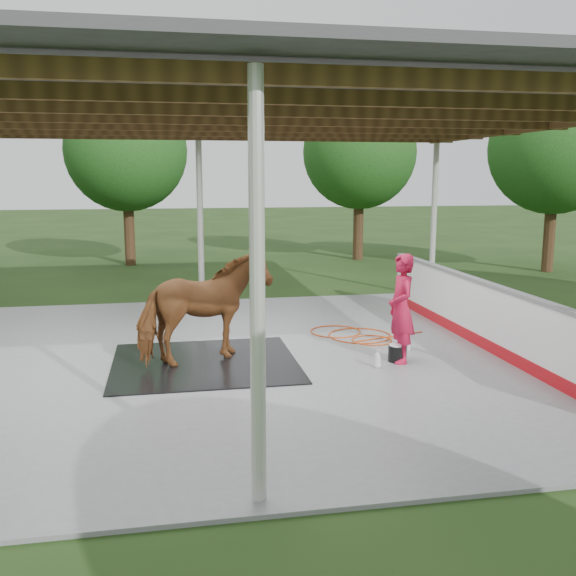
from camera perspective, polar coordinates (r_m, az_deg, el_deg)
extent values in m
plane|color=#1E3814|center=(10.62, -6.21, -6.47)|extent=(100.00, 100.00, 0.00)
cube|color=slate|center=(10.61, -6.21, -6.34)|extent=(12.00, 10.00, 0.05)
cylinder|color=beige|center=(5.60, -2.74, -0.53)|extent=(0.14, 0.14, 3.85)
cylinder|color=beige|center=(14.91, -7.81, 5.97)|extent=(0.14, 0.14, 3.85)
cylinder|color=beige|center=(16.23, 12.84, 6.13)|extent=(0.14, 0.14, 3.85)
cube|color=brown|center=(5.77, -3.19, 18.47)|extent=(12.00, 0.10, 0.18)
cube|color=brown|center=(7.25, -4.82, 16.71)|extent=(12.00, 0.10, 0.18)
cube|color=brown|center=(8.73, -5.88, 15.54)|extent=(12.00, 0.10, 0.18)
cube|color=brown|center=(10.22, -6.63, 14.71)|extent=(12.00, 0.10, 0.18)
cube|color=brown|center=(11.71, -7.18, 14.09)|extent=(12.00, 0.10, 0.18)
cube|color=brown|center=(13.21, -7.61, 13.61)|extent=(12.00, 0.10, 0.18)
cube|color=brown|center=(14.70, -7.94, 13.22)|extent=(12.00, 0.10, 0.18)
cube|color=brown|center=(12.07, 22.32, 13.32)|extent=(0.12, 10.00, 0.18)
cube|color=#38383A|center=(10.24, -6.65, 15.83)|extent=(12.60, 10.60, 0.10)
cube|color=#B00E17|center=(11.83, 16.62, -4.36)|extent=(0.14, 8.00, 0.20)
cube|color=white|center=(11.72, 16.76, -1.99)|extent=(0.12, 8.00, 1.00)
cube|color=slate|center=(11.63, 16.89, 0.52)|extent=(0.16, 8.00, 0.06)
cylinder|color=#382314|center=(22.27, -13.91, 4.81)|extent=(0.36, 0.36, 2.20)
sphere|color=#194714|center=(22.21, -14.21, 11.76)|extent=(4.00, 4.00, 4.00)
cylinder|color=#382314|center=(23.24, 6.26, 5.25)|extent=(0.36, 0.36, 2.20)
sphere|color=#194714|center=(23.18, 6.39, 11.91)|extent=(4.00, 4.00, 4.00)
cylinder|color=#382314|center=(21.72, 22.19, 4.24)|extent=(0.36, 0.36, 2.20)
sphere|color=#194714|center=(21.65, 22.67, 11.36)|extent=(4.00, 4.00, 4.00)
cube|color=black|center=(10.34, -7.40, -6.59)|extent=(2.89, 2.71, 0.02)
imported|color=brown|center=(10.13, -7.51, -1.82)|extent=(2.26, 1.70, 1.74)
imported|color=#B61336|center=(10.30, 10.02, -1.80)|extent=(0.44, 0.65, 1.74)
cylinder|color=black|center=(10.48, 9.70, -5.75)|extent=(0.30, 0.30, 0.26)
cylinder|color=white|center=(10.44, 9.72, -5.05)|extent=(0.27, 0.27, 0.03)
imported|color=silver|center=(10.09, 7.95, -6.24)|extent=(0.16, 0.16, 0.29)
imported|color=#338CD8|center=(11.16, 10.55, -5.00)|extent=(0.12, 0.12, 0.18)
torus|color=#B23B0C|center=(12.02, 6.40, -4.21)|extent=(1.17, 1.17, 0.02)
torus|color=#B23B0C|center=(12.28, 4.24, -3.87)|extent=(0.97, 0.97, 0.02)
torus|color=#B23B0C|center=(11.71, 7.48, -4.62)|extent=(0.73, 0.73, 0.02)
cylinder|color=#B23B0C|center=(12.02, 9.08, -4.28)|extent=(1.44, 0.49, 0.02)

